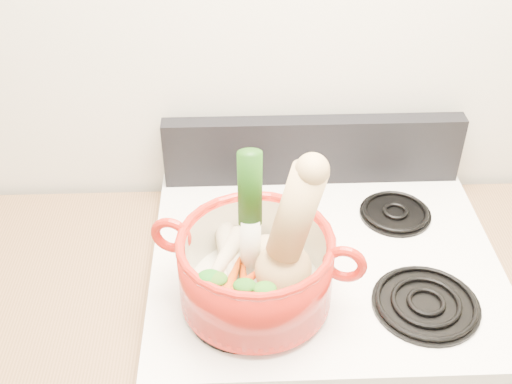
{
  "coord_description": "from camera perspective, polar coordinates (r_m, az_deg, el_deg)",
  "views": [
    {
      "loc": [
        -0.2,
        0.33,
        1.94
      ],
      "look_at": [
        -0.16,
        1.25,
        1.25
      ],
      "focal_mm": 45.0,
      "sensor_mm": 36.0,
      "label": 1
    }
  ],
  "objects": [
    {
      "name": "squash",
      "position": [
        1.22,
        2.55,
        -3.63
      ],
      "size": [
        0.22,
        0.17,
        0.32
      ],
      "primitive_type": null,
      "rotation": [
        0.0,
        0.26,
        0.3
      ],
      "color": "tan",
      "rests_on": "dutch_oven"
    },
    {
      "name": "wall_back",
      "position": [
        1.57,
        5.37,
        12.71
      ],
      "size": [
        3.5,
        0.02,
        2.6
      ],
      "primitive_type": "cube",
      "color": "beige",
      "rests_on": "floor"
    },
    {
      "name": "pot_handle_left",
      "position": [
        1.3,
        -7.55,
        -3.83
      ],
      "size": [
        0.09,
        0.04,
        0.09
      ],
      "primitive_type": "torus",
      "rotation": [
        1.57,
        0.0,
        -0.28
      ],
      "color": "#B2190F",
      "rests_on": "dutch_oven"
    },
    {
      "name": "parsnip_0",
      "position": [
        1.33,
        -2.53,
        -6.59
      ],
      "size": [
        0.07,
        0.24,
        0.07
      ],
      "primitive_type": "cone",
      "rotation": [
        1.66,
        0.0,
        0.09
      ],
      "color": "beige",
      "rests_on": "dutch_oven"
    },
    {
      "name": "parsnip_1",
      "position": [
        1.32,
        -2.28,
        -6.52
      ],
      "size": [
        0.12,
        0.21,
        0.06
      ],
      "primitive_type": "cone",
      "rotation": [
        1.66,
        0.0,
        -0.39
      ],
      "color": "beige",
      "rests_on": "dutch_oven"
    },
    {
      "name": "dutch_oven",
      "position": [
        1.29,
        -0.03,
        -6.82
      ],
      "size": [
        0.38,
        0.38,
        0.15
      ],
      "primitive_type": "cylinder",
      "rotation": [
        0.0,
        0.0,
        -0.28
      ],
      "color": "#B2190F",
      "rests_on": "burner_front_left"
    },
    {
      "name": "burner_back_right",
      "position": [
        1.6,
        12.29,
        -1.76
      ],
      "size": [
        0.17,
        0.17,
        0.02
      ],
      "primitive_type": "cylinder",
      "color": "black",
      "rests_on": "cooktop"
    },
    {
      "name": "burner_back_left",
      "position": [
        1.56,
        -1.42,
        -2.14
      ],
      "size": [
        0.17,
        0.17,
        0.02
      ],
      "primitive_type": "cylinder",
      "color": "black",
      "rests_on": "cooktop"
    },
    {
      "name": "parsnip_2",
      "position": [
        1.32,
        -2.39,
        -6.25
      ],
      "size": [
        0.07,
        0.22,
        0.06
      ],
      "primitive_type": "cone",
      "rotation": [
        1.66,
        0.0,
        0.12
      ],
      "color": "beige",
      "rests_on": "dutch_oven"
    },
    {
      "name": "pot_handle_right",
      "position": [
        1.24,
        7.89,
        -6.36
      ],
      "size": [
        0.09,
        0.04,
        0.09
      ],
      "primitive_type": "torus",
      "rotation": [
        1.57,
        0.0,
        -0.28
      ],
      "color": "#B2190F",
      "rests_on": "dutch_oven"
    },
    {
      "name": "control_backsplash",
      "position": [
        1.65,
        5.06,
        3.73
      ],
      "size": [
        0.76,
        0.05,
        0.18
      ],
      "primitive_type": "cube",
      "color": "black",
      "rests_on": "cooktop"
    },
    {
      "name": "burner_front_right",
      "position": [
        1.39,
        14.88,
        -9.5
      ],
      "size": [
        0.22,
        0.22,
        0.02
      ],
      "primitive_type": "cylinder",
      "color": "black",
      "rests_on": "cooktop"
    },
    {
      "name": "leek",
      "position": [
        1.25,
        -0.53,
        -1.89
      ],
      "size": [
        0.05,
        0.05,
        0.31
      ],
      "primitive_type": "cylinder",
      "rotation": [
        -0.0,
        0.0,
        0.03
      ],
      "color": "white",
      "rests_on": "dutch_oven"
    },
    {
      "name": "parsnip_3",
      "position": [
        1.3,
        -3.35,
        -6.59
      ],
      "size": [
        0.14,
        0.2,
        0.06
      ],
      "primitive_type": "cone",
      "rotation": [
        1.66,
        0.0,
        -0.5
      ],
      "color": "beige",
      "rests_on": "dutch_oven"
    },
    {
      "name": "carrot_1",
      "position": [
        1.29,
        -2.35,
        -8.32
      ],
      "size": [
        0.08,
        0.16,
        0.05
      ],
      "primitive_type": "cone",
      "rotation": [
        1.66,
        0.0,
        -0.3
      ],
      "color": "#BF4D09",
      "rests_on": "dutch_oven"
    },
    {
      "name": "carrot_3",
      "position": [
        1.27,
        -1.67,
        -8.71
      ],
      "size": [
        0.14,
        0.14,
        0.05
      ],
      "primitive_type": "cone",
      "rotation": [
        1.66,
        0.0,
        -0.78
      ],
      "color": "#C23509",
      "rests_on": "dutch_oven"
    },
    {
      "name": "burner_front_left",
      "position": [
        1.34,
        -1.19,
        -10.28
      ],
      "size": [
        0.22,
        0.22,
        0.02
      ],
      "primitive_type": "cylinder",
      "color": "black",
      "rests_on": "cooktop"
    },
    {
      "name": "carrot_0",
      "position": [
        1.28,
        -1.09,
        -8.93
      ],
      "size": [
        0.03,
        0.17,
        0.05
      ],
      "primitive_type": "cone",
      "rotation": [
        1.66,
        0.0,
        0.0
      ],
      "color": "#C73C09",
      "rests_on": "dutch_oven"
    },
    {
      "name": "ginger",
      "position": [
        1.37,
        0.86,
        -5.08
      ],
      "size": [
        0.11,
        0.09,
        0.05
      ],
      "primitive_type": "ellipsoid",
      "rotation": [
        0.0,
        0.0,
        0.29
      ],
      "color": "tan",
      "rests_on": "dutch_oven"
    },
    {
      "name": "cooktop",
      "position": [
        1.48,
        6.11,
        -6.09
      ],
      "size": [
        0.78,
        0.67,
        0.03
      ],
      "primitive_type": "cube",
      "color": "white",
      "rests_on": "stove_body"
    },
    {
      "name": "carrot_2",
      "position": [
        1.27,
        1.17,
        -8.88
      ],
      "size": [
        0.06,
        0.18,
        0.05
      ],
      "primitive_type": "cone",
      "rotation": [
        1.66,
        0.0,
        -0.14
      ],
      "color": "#B93709",
      "rests_on": "dutch_oven"
    }
  ]
}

